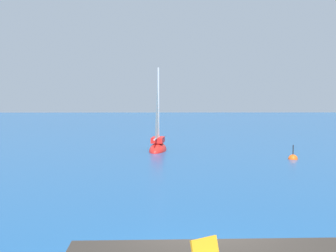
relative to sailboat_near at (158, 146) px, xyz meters
name	(u,v)px	position (x,y,z in m)	size (l,w,h in m)	color
sailboat_near	(158,146)	(0.00, 0.00, 0.00)	(1.51, 3.39, 6.17)	red
marker_buoy	(293,159)	(8.04, -4.06, -0.33)	(0.56, 0.56, 1.13)	#EA5114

